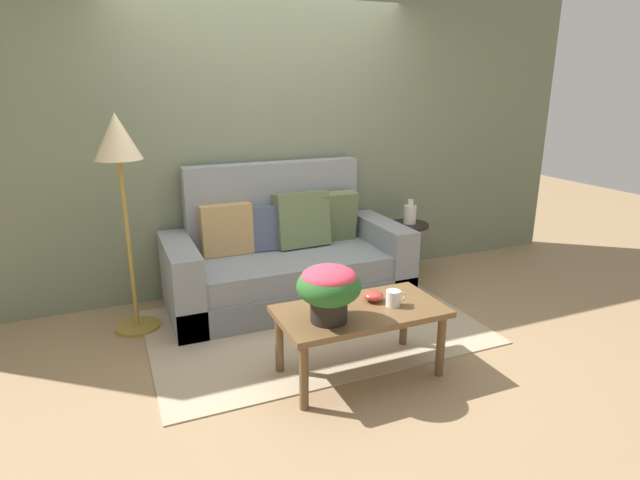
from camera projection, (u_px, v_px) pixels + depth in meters
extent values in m
plane|color=#997A56|center=(316.00, 330.00, 3.95)|extent=(14.00, 14.00, 0.00)
cube|color=slate|center=(267.00, 124.00, 4.51)|extent=(6.40, 0.12, 2.94)
cube|color=tan|center=(314.00, 326.00, 3.99)|extent=(2.45, 1.62, 0.01)
cube|color=slate|center=(289.00, 289.00, 4.41)|extent=(2.00, 0.90, 0.24)
cube|color=gray|center=(290.00, 266.00, 4.33)|extent=(1.55, 0.81, 0.19)
cube|color=gray|center=(274.00, 215.00, 4.58)|extent=(1.55, 0.16, 0.94)
cube|color=gray|center=(182.00, 283.00, 4.03)|extent=(0.23, 0.90, 0.63)
cube|color=gray|center=(381.00, 255.00, 4.69)|extent=(0.23, 0.90, 0.63)
cube|color=tan|center=(227.00, 230.00, 4.28)|extent=(0.42, 0.16, 0.43)
cube|color=#607047|center=(332.00, 217.00, 4.65)|extent=(0.46, 0.21, 0.46)
cube|color=#4C5670|center=(259.00, 229.00, 4.40)|extent=(0.39, 0.20, 0.39)
cube|color=#607047|center=(302.00, 219.00, 4.50)|extent=(0.49, 0.27, 0.50)
cylinder|color=brown|center=(304.00, 377.00, 2.93)|extent=(0.05, 0.05, 0.42)
cylinder|color=brown|center=(441.00, 346.00, 3.28)|extent=(0.05, 0.05, 0.42)
cylinder|color=brown|center=(279.00, 343.00, 3.31)|extent=(0.05, 0.05, 0.42)
cylinder|color=brown|center=(404.00, 318.00, 3.66)|extent=(0.05, 0.05, 0.42)
cube|color=brown|center=(360.00, 311.00, 3.23)|extent=(1.05, 0.55, 0.04)
cylinder|color=black|center=(406.00, 275.00, 5.05)|extent=(0.25, 0.25, 0.03)
cylinder|color=black|center=(407.00, 250.00, 4.98)|extent=(0.05, 0.05, 0.48)
cylinder|color=black|center=(408.00, 225.00, 4.91)|extent=(0.39, 0.39, 0.03)
cylinder|color=olive|center=(138.00, 327.00, 3.97)|extent=(0.33, 0.33, 0.03)
cylinder|color=olive|center=(129.00, 246.00, 3.78)|extent=(0.03, 0.03, 1.27)
cone|color=beige|center=(117.00, 136.00, 3.55)|extent=(0.32, 0.32, 0.32)
cylinder|color=black|center=(329.00, 309.00, 3.04)|extent=(0.22, 0.22, 0.15)
ellipsoid|color=#286028|center=(329.00, 286.00, 3.00)|extent=(0.38, 0.38, 0.23)
ellipsoid|color=#DB384C|center=(329.00, 277.00, 2.98)|extent=(0.32, 0.32, 0.12)
cylinder|color=white|center=(393.00, 298.00, 3.26)|extent=(0.09, 0.09, 0.10)
torus|color=white|center=(401.00, 297.00, 3.28)|extent=(0.07, 0.01, 0.07)
cylinder|color=#B2382D|center=(373.00, 300.00, 3.34)|extent=(0.05, 0.05, 0.02)
ellipsoid|color=#B2382D|center=(373.00, 296.00, 3.33)|extent=(0.13, 0.13, 0.06)
cylinder|color=silver|center=(410.00, 214.00, 4.89)|extent=(0.12, 0.12, 0.17)
cylinder|color=silver|center=(411.00, 202.00, 4.85)|extent=(0.05, 0.05, 0.06)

